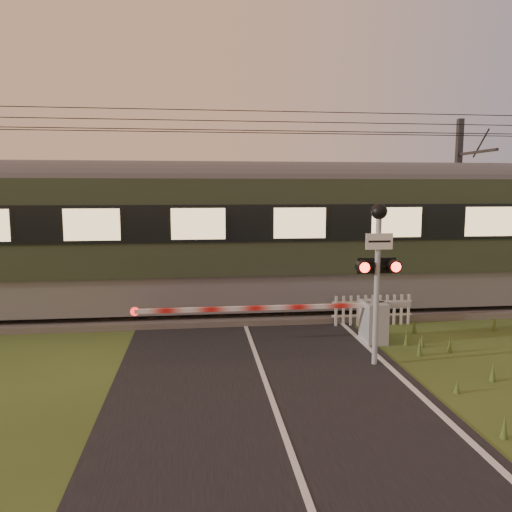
{
  "coord_description": "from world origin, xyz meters",
  "views": [
    {
      "loc": [
        -1.29,
        -8.57,
        3.79
      ],
      "look_at": [
        0.1,
        3.2,
        2.21
      ],
      "focal_mm": 35.0,
      "sensor_mm": 36.0,
      "label": 1
    }
  ],
  "objects": [
    {
      "name": "ground",
      "position": [
        0.0,
        0.0,
        0.0
      ],
      "size": [
        160.0,
        160.0,
        0.0
      ],
      "primitive_type": "plane",
      "color": "#37481B",
      "rests_on": "ground"
    },
    {
      "name": "road",
      "position": [
        0.02,
        -0.23,
        0.01
      ],
      "size": [
        6.0,
        140.0,
        0.03
      ],
      "color": "black",
      "rests_on": "ground"
    },
    {
      "name": "track_bed",
      "position": [
        0.0,
        6.5,
        0.07
      ],
      "size": [
        140.0,
        3.4,
        0.39
      ],
      "color": "#47423D",
      "rests_on": "ground"
    },
    {
      "name": "overhead_wires",
      "position": [
        0.0,
        6.5,
        5.72
      ],
      "size": [
        120.0,
        0.62,
        0.62
      ],
      "color": "black",
      "rests_on": "ground"
    },
    {
      "name": "boom_gate",
      "position": [
        2.7,
        3.14,
        0.58
      ],
      "size": [
        6.87,
        0.78,
        1.04
      ],
      "color": "gray",
      "rests_on": "ground"
    },
    {
      "name": "crossing_signal",
      "position": [
        2.5,
        1.52,
        2.41
      ],
      "size": [
        0.89,
        0.36,
        3.51
      ],
      "color": "gray",
      "rests_on": "ground"
    },
    {
      "name": "picket_fence",
      "position": [
        3.56,
        4.6,
        0.44
      ],
      "size": [
        2.31,
        0.07,
        0.86
      ],
      "color": "silver",
      "rests_on": "ground"
    },
    {
      "name": "catenary_mast",
      "position": [
        8.16,
        8.72,
        3.29
      ],
      "size": [
        0.2,
        2.45,
        6.31
      ],
      "color": "#2D2D30",
      "rests_on": "ground"
    }
  ]
}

